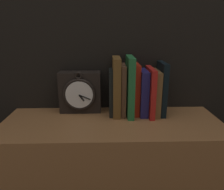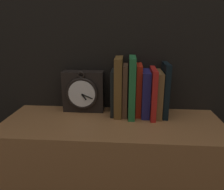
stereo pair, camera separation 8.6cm
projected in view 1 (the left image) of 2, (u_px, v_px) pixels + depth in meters
clock at (80, 92)px, 0.98m from camera, size 0.18×0.08×0.19m
book_slot0_black at (110, 92)px, 0.96m from camera, size 0.02×0.12×0.20m
book_slot1_brown at (116, 87)px, 0.95m from camera, size 0.03×0.14×0.25m
book_slot2_brown at (123, 90)px, 0.96m from camera, size 0.02×0.13×0.22m
book_slot3_green at (130, 86)px, 0.94m from camera, size 0.03×0.16×0.26m
book_slot4_red at (136, 89)px, 0.96m from camera, size 0.02×0.12×0.22m
book_slot5_navy at (143, 92)px, 0.96m from camera, size 0.03×0.13×0.20m
book_slot6_red at (150, 92)px, 0.95m from camera, size 0.02×0.16×0.21m
book_slot7_brown at (155, 92)px, 0.96m from camera, size 0.02×0.14×0.20m
book_slot8_black at (161, 89)px, 0.96m from camera, size 0.02×0.13×0.23m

